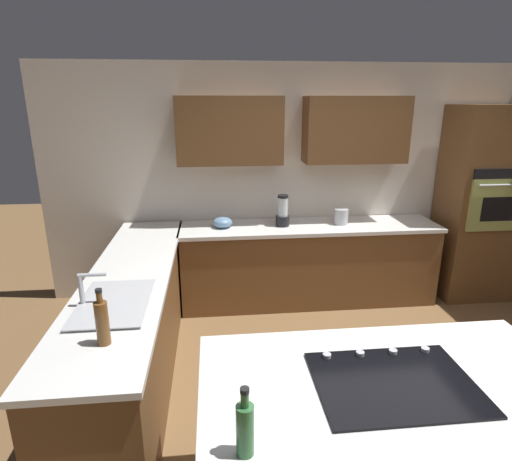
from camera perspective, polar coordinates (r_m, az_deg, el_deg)
The scene contains 15 objects.
ground_plane at distance 3.60m, azimuth 14.91°, elevation -21.18°, with size 14.00×14.00×0.00m, color brown.
wall_back at distance 4.84m, azimuth 7.01°, elevation 8.11°, with size 6.00×0.44×2.60m.
lower_cabinets_back at distance 4.80m, azimuth 7.05°, elevation -4.65°, with size 2.80×0.60×0.86m, color brown.
countertop_back at distance 4.65m, azimuth 7.25°, elevation 0.51°, with size 2.84×0.64×0.04m, color silver.
lower_cabinets_side at distance 3.69m, azimuth -16.16°, elevation -12.28°, with size 0.60×2.90×0.86m, color brown.
countertop_side at distance 3.49m, azimuth -16.77°, elevation -5.82°, with size 0.64×2.94×0.04m, color silver.
island_top at distance 2.26m, azimuth 18.17°, elevation -19.56°, with size 1.87×1.05×0.04m, color silver.
wall_oven at distance 5.38m, azimuth 28.07°, elevation 3.13°, with size 0.80×0.66×2.16m.
sink_unit at distance 3.00m, azimuth -18.84°, elevation -9.17°, with size 0.46×0.70×0.23m.
cooktop at distance 2.25m, azimuth 18.17°, elevation -18.91°, with size 0.76×0.56×0.03m.
blender at distance 4.55m, azimuth 3.63°, elevation 2.42°, with size 0.15×0.15×0.34m.
mixing_bowl at distance 4.52m, azimuth -4.56°, elevation 1.11°, with size 0.21×0.21×0.11m, color #668CB2.
kettle at distance 4.72m, azimuth 11.43°, elevation 1.87°, with size 0.15×0.15×0.17m, color #B7BABF.
dish_soap_bottle at distance 2.52m, azimuth -20.11°, elevation -11.52°, with size 0.07×0.07×0.33m.
oil_bottle at distance 1.76m, azimuth -1.50°, elevation -25.14°, with size 0.07×0.07×0.30m.
Camera 1 is at (1.14, 2.61, 2.20)m, focal length 29.54 mm.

